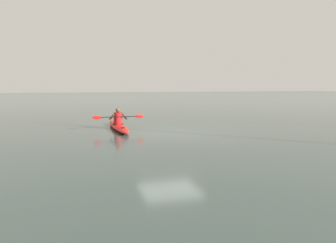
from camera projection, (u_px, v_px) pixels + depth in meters
ground_plane at (170, 133)px, 13.32m from camera, size 160.00×160.00×0.00m
kayak at (118, 126)px, 14.66m from camera, size 0.60×4.57×0.24m
kayaker at (118, 117)px, 14.61m from camera, size 2.35×0.43×0.74m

